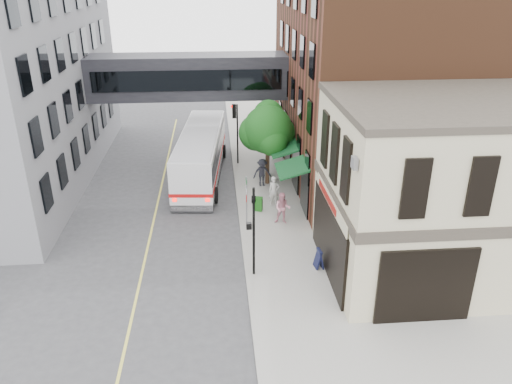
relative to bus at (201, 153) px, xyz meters
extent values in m
plane|color=#38383A|center=(2.27, -14.92, -1.80)|extent=(120.00, 120.00, 0.00)
cube|color=gray|center=(4.27, -0.92, -1.72)|extent=(4.00, 60.00, 0.15)
cube|color=#C5B996|center=(11.27, -12.92, 2.28)|extent=(10.00, 8.00, 8.15)
cube|color=#38332B|center=(11.27, -12.92, 2.35)|extent=(10.12, 8.12, 0.50)
cube|color=#38332B|center=(11.27, -12.92, 6.50)|extent=(10.12, 8.12, 0.30)
cube|color=black|center=(6.21, -12.92, 0.05)|extent=(0.14, 6.40, 3.40)
cube|color=black|center=(6.17, -12.92, 0.05)|extent=(0.04, 5.90, 3.00)
cube|color=maroon|center=(6.15, -12.32, 2.00)|extent=(0.03, 3.60, 0.32)
cube|color=#4D2A18|center=(12.27, 0.08, 5.20)|extent=(12.00, 18.00, 14.00)
cube|color=#0D3D21|center=(5.41, -1.17, 1.20)|extent=(1.80, 13.00, 0.40)
cube|color=black|center=(-0.73, 3.08, 4.70)|extent=(14.00, 3.00, 3.00)
cube|color=black|center=(-0.73, 1.53, 4.70)|extent=(13.00, 0.08, 1.40)
cube|color=black|center=(-0.73, 4.63, 4.70)|extent=(13.00, 0.08, 1.40)
cylinder|color=black|center=(2.67, -12.92, 0.60)|extent=(0.12, 0.12, 4.50)
cube|color=black|center=(2.45, -12.92, 0.95)|extent=(0.25, 0.22, 0.30)
imported|color=black|center=(2.67, -12.92, 2.45)|extent=(0.20, 0.16, 1.00)
cylinder|color=black|center=(2.67, 2.08, 0.60)|extent=(0.12, 0.12, 4.50)
cube|color=black|center=(2.45, 2.08, 0.95)|extent=(0.25, 0.22, 0.30)
cube|color=black|center=(2.45, 2.08, 2.35)|extent=(0.28, 0.28, 1.00)
sphere|color=#FF0C05|center=(2.29, 2.08, 2.70)|extent=(0.18, 0.18, 0.18)
cylinder|color=gray|center=(2.67, -7.92, -0.15)|extent=(0.08, 0.08, 3.00)
cube|color=white|center=(2.65, -7.92, 0.55)|extent=(0.03, 0.75, 0.22)
cube|color=#0C591E|center=(2.65, -7.92, 1.10)|extent=(0.03, 0.70, 0.18)
cube|color=#B20C0C|center=(2.65, -7.92, 0.05)|extent=(0.03, 0.30, 0.40)
cylinder|color=#382619|center=(4.47, -1.92, -0.25)|extent=(0.28, 0.28, 2.80)
sphere|color=#124614|center=(4.47, -1.92, 2.15)|extent=(3.20, 3.20, 3.20)
sphere|color=#124614|center=(5.27, -1.42, 1.75)|extent=(2.20, 2.20, 2.20)
sphere|color=#124614|center=(3.77, -1.62, 1.85)|extent=(2.40, 2.40, 2.40)
sphere|color=#124614|center=(4.57, -1.32, 2.95)|extent=(2.00, 2.00, 2.00)
cube|color=#D8CC4C|center=(-2.73, -4.92, -1.79)|extent=(0.12, 40.00, 0.01)
cube|color=white|center=(0.00, 0.00, -0.09)|extent=(3.62, 12.08, 3.00)
cube|color=black|center=(0.00, 0.00, 0.43)|extent=(3.66, 11.88, 1.09)
cube|color=#B20C0C|center=(0.00, 0.00, -0.61)|extent=(3.68, 12.11, 0.23)
cylinder|color=black|center=(-1.67, -4.22, -1.28)|extent=(0.40, 1.06, 1.04)
cylinder|color=black|center=(0.91, -4.44, -1.28)|extent=(0.40, 1.06, 1.04)
cylinder|color=black|center=(-0.95, 4.03, -1.28)|extent=(0.40, 1.06, 1.04)
cylinder|color=black|center=(1.63, 3.81, -1.28)|extent=(0.40, 1.06, 1.04)
imported|color=silver|center=(4.52, -5.38, -0.72)|extent=(0.71, 0.49, 1.85)
imported|color=pink|center=(4.72, -7.82, -0.72)|extent=(1.04, 0.89, 1.86)
imported|color=black|center=(4.08, -2.33, -0.70)|extent=(1.34, 0.92, 1.90)
cube|color=#155012|center=(3.52, -6.08, -1.23)|extent=(0.51, 0.48, 0.84)
cube|color=black|center=(5.87, -12.62, -1.15)|extent=(0.43, 0.60, 0.99)
camera|label=1|loc=(1.08, -33.06, 11.66)|focal=35.00mm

